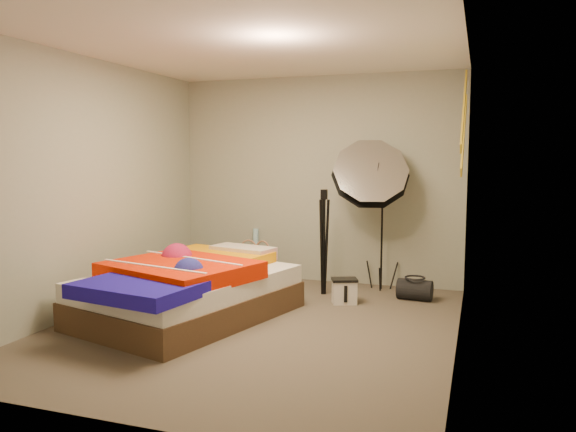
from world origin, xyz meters
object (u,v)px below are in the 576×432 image
at_px(camera_case, 344,292).
at_px(camera_tripod, 324,235).
at_px(duffel_bag, 415,290).
at_px(tote_bag, 258,269).
at_px(bed, 188,288).
at_px(wrapping_roll, 256,253).
at_px(photo_umbrella, 370,177).

xyz_separation_m(camera_case, camera_tripod, (-0.32, 0.32, 0.55)).
distance_m(camera_case, camera_tripod, 0.71).
relative_size(duffel_bag, camera_tripod, 0.31).
bearing_deg(duffel_bag, tote_bag, -176.85).
xyz_separation_m(tote_bag, bed, (-0.12, -1.46, 0.09)).
distance_m(wrapping_roll, bed, 1.88).
height_order(bed, photo_umbrella, photo_umbrella).
bearing_deg(tote_bag, photo_umbrella, 12.99).
distance_m(tote_bag, camera_tripod, 0.98).
distance_m(tote_bag, wrapping_roll, 0.48).
xyz_separation_m(photo_umbrella, camera_tripod, (-0.45, -0.31, -0.64)).
bearing_deg(tote_bag, camera_case, -16.28).
bearing_deg(camera_tripod, camera_case, -45.67).
xyz_separation_m(wrapping_roll, duffel_bag, (2.04, -0.48, -0.20)).
height_order(tote_bag, camera_tripod, camera_tripod).
distance_m(camera_case, photo_umbrella, 1.35).
bearing_deg(bed, camera_case, 37.90).
xyz_separation_m(tote_bag, wrapping_roll, (-0.20, 0.42, 0.11)).
bearing_deg(camera_tripod, bed, -126.23).
distance_m(duffel_bag, photo_umbrella, 1.34).
distance_m(camera_case, duffel_bag, 0.79).
height_order(duffel_bag, bed, bed).
relative_size(wrapping_roll, camera_tripod, 0.53).
xyz_separation_m(bed, camera_tripod, (0.97, 1.32, 0.38)).
xyz_separation_m(camera_case, duffel_bag, (0.68, 0.39, -0.01)).
xyz_separation_m(duffel_bag, bed, (-1.97, -1.39, 0.18)).
xyz_separation_m(duffel_bag, camera_tripod, (-1.00, -0.07, 0.56)).
bearing_deg(duffel_bag, camera_tripod, -170.83).
bearing_deg(photo_umbrella, tote_bag, -172.22).
xyz_separation_m(tote_bag, camera_case, (1.16, -0.46, -0.08)).
height_order(wrapping_roll, photo_umbrella, photo_umbrella).
relative_size(duffel_bag, photo_umbrella, 0.20).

